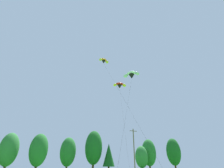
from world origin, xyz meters
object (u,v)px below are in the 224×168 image
object	(u,v)px
parafoil_kite_far_orange	(104,61)
parafoil_kite_high_white	(131,75)
parafoil_kite_mid_red_yellow	(120,85)
utility_pole	(134,150)

from	to	relation	value
parafoil_kite_far_orange	parafoil_kite_high_white	bearing A→B (deg)	-41.69
parafoil_kite_high_white	parafoil_kite_mid_red_yellow	size ratio (longest dim) A/B	0.91
parafoil_kite_far_orange	utility_pole	bearing A→B (deg)	39.19
utility_pole	parafoil_kite_far_orange	world-z (taller)	parafoil_kite_far_orange
utility_pole	parafoil_kite_high_white	distance (m)	22.47
parafoil_kite_high_white	parafoil_kite_far_orange	xyz separation A→B (m)	(-4.62, 4.11, 4.50)
parafoil_kite_mid_red_yellow	parafoil_kite_far_orange	size ratio (longest dim) A/B	0.90
parafoil_kite_high_white	parafoil_kite_mid_red_yellow	world-z (taller)	parafoil_kite_mid_red_yellow
parafoil_kite_high_white	parafoil_kite_far_orange	bearing A→B (deg)	138.31
parafoil_kite_high_white	parafoil_kite_mid_red_yellow	bearing A→B (deg)	75.61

